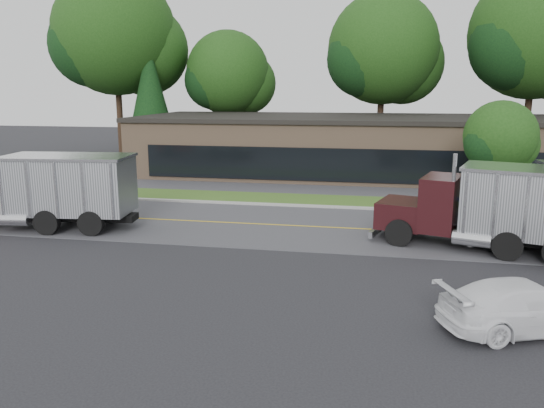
# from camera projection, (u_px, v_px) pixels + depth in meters

# --- Properties ---
(ground) EXTENTS (140.00, 140.00, 0.00)m
(ground) POSITION_uv_depth(u_px,v_px,m) (254.00, 299.00, 16.14)
(ground) COLOR #2C2C30
(ground) RESTS_ON ground
(road) EXTENTS (60.00, 8.00, 0.02)m
(road) POSITION_uv_depth(u_px,v_px,m) (296.00, 226.00, 24.78)
(road) COLOR #545459
(road) RESTS_ON ground
(center_line) EXTENTS (60.00, 0.12, 0.01)m
(center_line) POSITION_uv_depth(u_px,v_px,m) (296.00, 226.00, 24.78)
(center_line) COLOR gold
(center_line) RESTS_ON ground
(curb) EXTENTS (60.00, 0.30, 0.12)m
(curb) POSITION_uv_depth(u_px,v_px,m) (307.00, 207.00, 28.82)
(curb) COLOR #9E9E99
(curb) RESTS_ON ground
(grass_verge) EXTENTS (60.00, 3.40, 0.03)m
(grass_verge) POSITION_uv_depth(u_px,v_px,m) (311.00, 200.00, 30.55)
(grass_verge) COLOR #406623
(grass_verge) RESTS_ON ground
(far_parking) EXTENTS (60.00, 7.00, 0.02)m
(far_parking) POSITION_uv_depth(u_px,v_px,m) (319.00, 185.00, 35.35)
(far_parking) COLOR #545459
(far_parking) RESTS_ON ground
(strip_mall) EXTENTS (32.00, 12.00, 4.00)m
(strip_mall) POSITION_uv_depth(u_px,v_px,m) (354.00, 147.00, 40.33)
(strip_mall) COLOR #907258
(strip_mall) RESTS_ON ground
(tree_far_a) EXTENTS (11.78, 11.08, 16.80)m
(tree_far_a) POSITION_uv_depth(u_px,v_px,m) (118.00, 40.00, 48.33)
(tree_far_a) COLOR #382619
(tree_far_a) RESTS_ON ground
(tree_far_b) EXTENTS (8.15, 7.67, 11.62)m
(tree_far_b) POSITION_uv_depth(u_px,v_px,m) (229.00, 77.00, 49.11)
(tree_far_b) COLOR #382619
(tree_far_b) RESTS_ON ground
(tree_far_c) EXTENTS (10.19, 9.59, 14.53)m
(tree_far_c) POSITION_uv_depth(u_px,v_px,m) (385.00, 54.00, 46.21)
(tree_far_c) COLOR #382619
(tree_far_c) RESTS_ON ground
(tree_far_d) EXTENTS (11.19, 10.53, 15.97)m
(tree_far_d) POSITION_uv_depth(u_px,v_px,m) (537.00, 40.00, 42.89)
(tree_far_d) COLOR #382619
(tree_far_d) RESTS_ON ground
(evergreen_left) EXTENTS (4.61, 4.61, 10.48)m
(evergreen_left) POSITION_uv_depth(u_px,v_px,m) (150.00, 95.00, 46.63)
(evergreen_left) COLOR #382619
(evergreen_left) RESTS_ON ground
(tree_verge) EXTENTS (4.01, 3.78, 5.73)m
(tree_verge) POSITION_uv_depth(u_px,v_px,m) (501.00, 140.00, 28.01)
(tree_verge) COLOR #382619
(tree_verge) RESTS_ON ground
(dump_truck_red) EXTENTS (9.77, 3.57, 3.36)m
(dump_truck_red) POSITION_uv_depth(u_px,v_px,m) (42.00, 189.00, 24.08)
(dump_truck_red) COLOR black
(dump_truck_red) RESTS_ON ground
(dump_truck_maroon) EXTENTS (8.41, 4.71, 3.36)m
(dump_truck_maroon) POSITION_uv_depth(u_px,v_px,m) (496.00, 206.00, 20.69)
(dump_truck_maroon) COLOR black
(dump_truck_maroon) RESTS_ON ground
(rally_car) EXTENTS (5.00, 3.45, 1.35)m
(rally_car) POSITION_uv_depth(u_px,v_px,m) (526.00, 306.00, 13.95)
(rally_car) COLOR white
(rally_car) RESTS_ON ground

